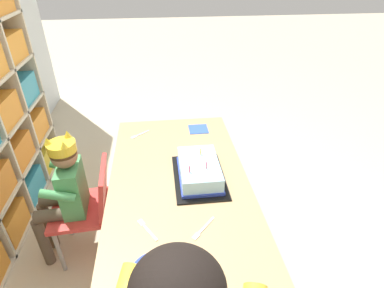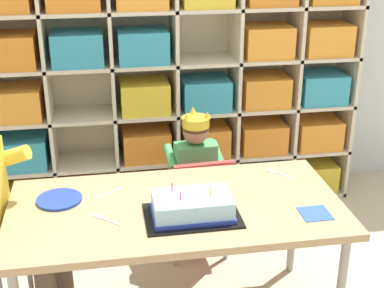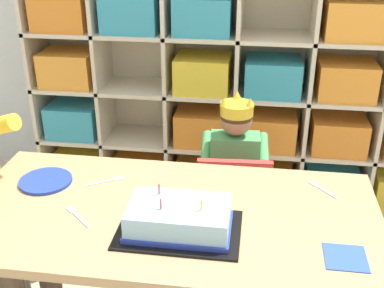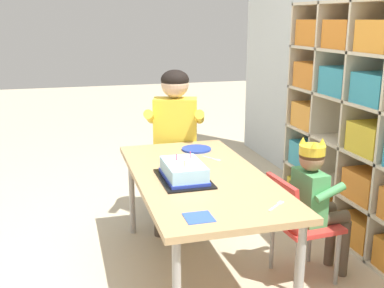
% 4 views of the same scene
% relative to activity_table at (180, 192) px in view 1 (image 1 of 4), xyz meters
% --- Properties ---
extents(ground, '(16.00, 16.00, 0.00)m').
position_rel_activity_table_xyz_m(ground, '(0.00, 0.00, -0.55)').
color(ground, beige).
extents(activity_table, '(1.38, 0.69, 0.60)m').
position_rel_activity_table_xyz_m(activity_table, '(0.00, 0.00, 0.00)').
color(activity_table, tan).
rests_on(activity_table, ground).
extents(classroom_chair_blue, '(0.35, 0.35, 0.59)m').
position_rel_activity_table_xyz_m(classroom_chair_blue, '(0.19, 0.51, -0.20)').
color(classroom_chair_blue, red).
rests_on(classroom_chair_blue, ground).
extents(child_with_crown, '(0.30, 0.31, 0.81)m').
position_rel_activity_table_xyz_m(child_with_crown, '(0.18, 0.61, -0.06)').
color(child_with_crown, '#4C9E5B').
rests_on(child_with_crown, ground).
extents(birthday_cake_on_tray, '(0.38, 0.25, 0.13)m').
position_rel_activity_table_xyz_m(birthday_cake_on_tray, '(0.05, -0.10, 0.08)').
color(birthday_cake_on_tray, black).
rests_on(birthday_cake_on_tray, activity_table).
extents(paper_plate_stack, '(0.19, 0.19, 0.01)m').
position_rel_activity_table_xyz_m(paper_plate_stack, '(-0.48, 0.12, 0.05)').
color(paper_plate_stack, '#233DA3').
rests_on(paper_plate_stack, activity_table).
extents(paper_napkin_square, '(0.12, 0.12, 0.00)m').
position_rel_activity_table_xyz_m(paper_napkin_square, '(0.54, -0.16, 0.05)').
color(paper_napkin_square, '#3356B7').
rests_on(paper_napkin_square, activity_table).
extents(fork_at_table_front_edge, '(0.09, 0.11, 0.00)m').
position_rel_activity_table_xyz_m(fork_at_table_front_edge, '(0.51, 0.21, 0.05)').
color(fork_at_table_front_edge, white).
rests_on(fork_at_table_front_edge, activity_table).
extents(fork_near_child_seat, '(0.13, 0.09, 0.00)m').
position_rel_activity_table_xyz_m(fork_near_child_seat, '(-0.26, 0.16, 0.05)').
color(fork_near_child_seat, white).
rests_on(fork_near_child_seat, activity_table).
extents(fork_near_cake_tray, '(0.12, 0.11, 0.00)m').
position_rel_activity_table_xyz_m(fork_near_cake_tray, '(-0.29, -0.07, 0.05)').
color(fork_near_cake_tray, white).
rests_on(fork_near_cake_tray, activity_table).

